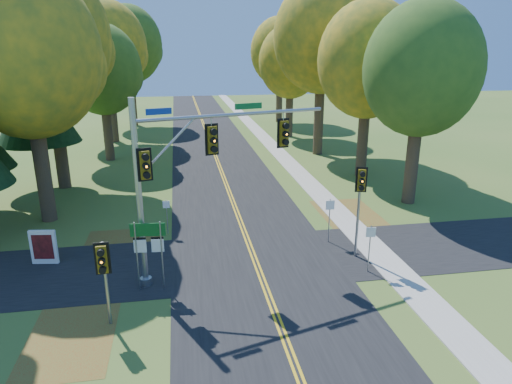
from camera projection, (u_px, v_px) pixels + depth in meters
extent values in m
plane|color=#385E21|center=(262.00, 279.00, 20.36)|extent=(160.00, 160.00, 0.00)
cube|color=black|center=(262.00, 279.00, 20.35)|extent=(8.00, 160.00, 0.02)
cube|color=black|center=(255.00, 259.00, 22.23)|extent=(60.00, 6.00, 0.02)
cube|color=gold|center=(260.00, 279.00, 20.33)|extent=(0.10, 160.00, 0.01)
cube|color=gold|center=(264.00, 278.00, 20.37)|extent=(0.10, 160.00, 0.01)
cube|color=#9E998E|center=(392.00, 267.00, 21.35)|extent=(1.60, 160.00, 0.06)
cube|color=brown|center=(121.00, 251.00, 23.06)|extent=(4.00, 6.00, 0.00)
cube|color=brown|center=(356.00, 221.00, 27.08)|extent=(3.50, 8.00, 0.00)
cube|color=brown|center=(72.00, 336.00, 16.33)|extent=(3.00, 5.00, 0.00)
cylinder|color=#38281C|center=(42.00, 165.00, 26.25)|extent=(0.86, 0.86, 6.75)
ellipsoid|color=gold|center=(25.00, 53.00, 24.37)|extent=(8.00, 8.00, 9.20)
sphere|color=gold|center=(64.00, 68.00, 26.00)|extent=(4.80, 4.80, 4.80)
cylinder|color=#38281C|center=(413.00, 158.00, 29.45)|extent=(0.83, 0.83, 6.08)
ellipsoid|color=#42661F|center=(422.00, 69.00, 27.76)|extent=(7.20, 7.20, 8.28)
sphere|color=#42661F|center=(433.00, 80.00, 29.22)|extent=(4.32, 4.32, 4.32)
sphere|color=#42661F|center=(410.00, 57.00, 26.66)|extent=(3.96, 3.96, 3.96)
cylinder|color=#38281C|center=(59.00, 137.00, 32.53)|extent=(0.89, 0.89, 7.42)
ellipsoid|color=gold|center=(45.00, 38.00, 30.48)|extent=(8.60, 8.60, 9.89)
sphere|color=gold|center=(78.00, 51.00, 32.23)|extent=(5.16, 5.16, 5.16)
sphere|color=gold|center=(15.00, 24.00, 29.17)|extent=(4.73, 4.73, 4.73)
cylinder|color=#38281C|center=(363.00, 137.00, 35.70)|extent=(0.84, 0.84, 6.30)
ellipsoid|color=gold|center=(368.00, 60.00, 33.93)|extent=(7.60, 7.60, 8.74)
sphere|color=gold|center=(380.00, 69.00, 35.48)|extent=(4.56, 4.56, 4.56)
sphere|color=gold|center=(356.00, 49.00, 32.77)|extent=(4.18, 4.18, 4.18)
cylinder|color=#38281C|center=(108.00, 129.00, 40.86)|extent=(0.81, 0.81, 5.62)
ellipsoid|color=#42661F|center=(102.00, 69.00, 39.27)|extent=(6.80, 6.80, 7.82)
sphere|color=#42661F|center=(120.00, 77.00, 40.66)|extent=(4.08, 4.08, 4.08)
sphere|color=#42661F|center=(85.00, 62.00, 38.24)|extent=(3.74, 3.74, 3.74)
cylinder|color=#38281C|center=(319.00, 114.00, 42.92)|extent=(0.90, 0.90, 7.65)
ellipsoid|color=gold|center=(322.00, 37.00, 40.82)|extent=(8.80, 8.80, 10.12)
sphere|color=gold|center=(336.00, 47.00, 42.61)|extent=(5.28, 5.28, 5.28)
sphere|color=gold|center=(309.00, 26.00, 39.47)|extent=(4.84, 4.84, 4.84)
cylinder|color=#38281C|center=(112.00, 109.00, 48.72)|extent=(0.87, 0.87, 6.98)
ellipsoid|color=gold|center=(106.00, 47.00, 46.78)|extent=(8.20, 8.20, 9.43)
sphere|color=gold|center=(125.00, 55.00, 48.45)|extent=(4.92, 4.92, 4.92)
sphere|color=gold|center=(89.00, 38.00, 45.53)|extent=(4.51, 4.51, 4.51)
cylinder|color=#38281C|center=(289.00, 111.00, 51.74)|extent=(0.82, 0.82, 5.85)
ellipsoid|color=gold|center=(290.00, 62.00, 50.10)|extent=(7.00, 7.00, 8.05)
sphere|color=gold|center=(300.00, 68.00, 51.52)|extent=(4.20, 4.20, 4.20)
sphere|color=gold|center=(281.00, 55.00, 49.03)|extent=(3.85, 3.85, 3.85)
cylinder|color=#38281C|center=(132.00, 97.00, 59.11)|extent=(0.88, 0.88, 7.20)
ellipsoid|color=#42661F|center=(128.00, 44.00, 57.12)|extent=(8.40, 8.40, 9.66)
sphere|color=#42661F|center=(143.00, 51.00, 58.83)|extent=(5.04, 5.04, 5.04)
sphere|color=#42661F|center=(115.00, 37.00, 55.84)|extent=(4.62, 4.62, 4.62)
cylinder|color=#38281C|center=(279.00, 98.00, 61.87)|extent=(0.85, 0.85, 6.53)
ellipsoid|color=gold|center=(280.00, 51.00, 60.04)|extent=(7.80, 7.80, 8.97)
sphere|color=gold|center=(289.00, 57.00, 61.63)|extent=(4.68, 4.68, 4.68)
sphere|color=gold|center=(271.00, 45.00, 58.85)|extent=(4.29, 4.29, 4.29)
cylinder|color=#38281C|center=(44.00, 166.00, 32.76)|extent=(0.50, 0.50, 3.42)
cone|color=black|center=(35.00, 104.00, 31.41)|extent=(5.60, 5.60, 5.45)
cone|color=black|center=(26.00, 44.00, 30.22)|extent=(4.57, 4.57, 5.45)
cylinder|color=#96999E|center=(139.00, 197.00, 18.62)|extent=(0.25, 0.25, 8.05)
cylinder|color=#96999E|center=(146.00, 281.00, 19.80)|extent=(0.51, 0.51, 0.34)
cylinder|color=#96999E|center=(235.00, 115.00, 19.46)|extent=(8.34, 2.53, 0.16)
cylinder|color=#96999E|center=(167.00, 147.00, 18.55)|extent=(2.53, 0.81, 2.38)
cylinder|color=#96999E|center=(211.00, 121.00, 19.07)|extent=(0.05, 0.05, 0.41)
cube|color=#72590C|center=(212.00, 140.00, 19.31)|extent=(0.47, 0.44, 1.15)
cube|color=black|center=(212.00, 140.00, 19.31)|extent=(0.58, 0.20, 1.36)
sphere|color=orange|center=(214.00, 141.00, 19.08)|extent=(0.21, 0.21, 0.21)
cylinder|color=black|center=(214.00, 132.00, 18.97)|extent=(0.32, 0.25, 0.28)
cylinder|color=black|center=(214.00, 141.00, 19.08)|extent=(0.32, 0.25, 0.28)
cylinder|color=black|center=(214.00, 149.00, 19.19)|extent=(0.32, 0.25, 0.28)
cylinder|color=#96999E|center=(283.00, 116.00, 20.50)|extent=(0.05, 0.05, 0.41)
cube|color=#72590C|center=(283.00, 133.00, 20.73)|extent=(0.47, 0.44, 1.15)
cube|color=black|center=(283.00, 133.00, 20.73)|extent=(0.58, 0.20, 1.36)
sphere|color=orange|center=(286.00, 134.00, 20.51)|extent=(0.21, 0.21, 0.21)
cylinder|color=black|center=(286.00, 126.00, 20.39)|extent=(0.32, 0.25, 0.28)
cylinder|color=black|center=(286.00, 134.00, 20.51)|extent=(0.32, 0.25, 0.28)
cylinder|color=black|center=(286.00, 142.00, 20.62)|extent=(0.32, 0.25, 0.28)
cube|color=#72590C|center=(145.00, 165.00, 18.17)|extent=(0.47, 0.44, 1.15)
cube|color=black|center=(145.00, 165.00, 18.17)|extent=(0.58, 0.20, 1.36)
sphere|color=orange|center=(146.00, 166.00, 17.95)|extent=(0.21, 0.21, 0.21)
cylinder|color=black|center=(145.00, 157.00, 17.84)|extent=(0.32, 0.25, 0.28)
cylinder|color=black|center=(146.00, 166.00, 17.95)|extent=(0.32, 0.25, 0.28)
cylinder|color=black|center=(147.00, 175.00, 18.06)|extent=(0.32, 0.25, 0.28)
cube|color=navy|center=(159.00, 111.00, 18.01)|extent=(1.01, 0.33, 0.25)
cube|color=#0C5926|center=(248.00, 106.00, 19.62)|extent=(1.23, 0.39, 0.25)
cylinder|color=gray|center=(358.00, 213.00, 21.89)|extent=(0.12, 0.12, 4.52)
cube|color=#72590C|center=(361.00, 180.00, 21.15)|extent=(0.41, 0.38, 1.03)
cube|color=black|center=(361.00, 180.00, 21.15)|extent=(0.53, 0.16, 1.21)
sphere|color=orange|center=(362.00, 181.00, 20.92)|extent=(0.18, 0.18, 0.18)
cylinder|color=black|center=(363.00, 174.00, 20.82)|extent=(0.28, 0.22, 0.25)
cylinder|color=black|center=(362.00, 181.00, 20.92)|extent=(0.28, 0.22, 0.25)
cylinder|color=black|center=(362.00, 188.00, 21.02)|extent=(0.28, 0.22, 0.25)
cylinder|color=gray|center=(106.00, 284.00, 16.58)|extent=(0.12, 0.12, 3.31)
cube|color=#72590C|center=(102.00, 258.00, 16.02)|extent=(0.36, 0.32, 1.04)
cube|color=black|center=(102.00, 258.00, 16.02)|extent=(0.54, 0.05, 1.22)
sphere|color=orange|center=(102.00, 261.00, 15.80)|extent=(0.19, 0.19, 0.19)
cylinder|color=black|center=(101.00, 253.00, 15.70)|extent=(0.25, 0.17, 0.25)
cylinder|color=black|center=(102.00, 261.00, 15.80)|extent=(0.25, 0.17, 0.25)
cylinder|color=black|center=(103.00, 270.00, 15.90)|extent=(0.25, 0.17, 0.25)
cylinder|color=gray|center=(137.00, 257.00, 18.99)|extent=(0.06, 0.06, 3.09)
cylinder|color=gray|center=(162.00, 256.00, 19.07)|extent=(0.06, 0.06, 3.09)
cube|color=#0B4F19|center=(148.00, 230.00, 18.70)|extent=(1.44, 0.16, 0.57)
cube|color=silver|center=(148.00, 230.00, 18.70)|extent=(1.23, 0.11, 0.08)
cube|color=silver|center=(140.00, 246.00, 18.89)|extent=(0.52, 0.08, 0.57)
cube|color=black|center=(139.00, 239.00, 18.79)|extent=(0.51, 0.05, 0.10)
cube|color=silver|center=(158.00, 246.00, 18.95)|extent=(0.52, 0.08, 0.57)
cube|color=black|center=(157.00, 238.00, 18.84)|extent=(0.51, 0.05, 0.10)
cube|color=white|center=(44.00, 247.00, 21.55)|extent=(1.24, 0.35, 1.70)
cube|color=maroon|center=(43.00, 247.00, 21.45)|extent=(0.94, 0.16, 1.23)
cube|color=white|center=(36.00, 261.00, 21.76)|extent=(0.09, 0.09, 0.28)
cube|color=white|center=(56.00, 261.00, 21.78)|extent=(0.09, 0.09, 0.28)
cylinder|color=gray|center=(329.00, 221.00, 23.84)|extent=(0.05, 0.05, 2.41)
cube|color=white|center=(330.00, 205.00, 23.55)|extent=(0.46, 0.04, 0.49)
cylinder|color=gray|center=(369.00, 249.00, 20.67)|extent=(0.05, 0.05, 2.28)
cube|color=silver|center=(371.00, 232.00, 20.40)|extent=(0.44, 0.10, 0.47)
cylinder|color=gray|center=(167.00, 217.00, 25.01)|extent=(0.04, 0.04, 1.97)
cube|color=white|center=(166.00, 204.00, 24.78)|extent=(0.38, 0.07, 0.40)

